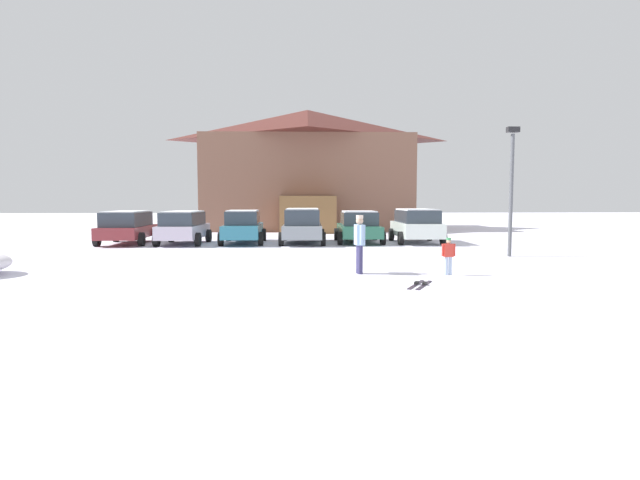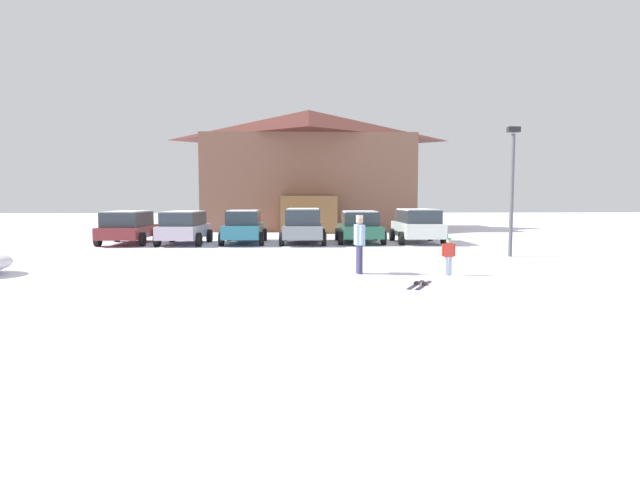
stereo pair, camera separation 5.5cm
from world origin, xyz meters
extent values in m
plane|color=white|center=(0.00, 0.00, 0.00)|extent=(160.00, 160.00, 0.00)
cube|color=brown|center=(1.06, 29.31, 3.31)|extent=(14.81, 10.22, 6.63)
pyramid|color=#51221D|center=(1.06, 29.31, 7.77)|extent=(15.42, 10.84, 2.29)
cube|color=brown|center=(0.90, 23.50, 1.20)|extent=(3.65, 1.90, 2.40)
cube|color=maroon|center=(-8.08, 15.74, 0.60)|extent=(1.96, 4.41, 0.55)
cube|color=#2D3842|center=(-8.08, 15.66, 1.20)|extent=(1.71, 3.36, 0.67)
cube|color=white|center=(-8.08, 15.66, 1.57)|extent=(1.60, 3.19, 0.06)
cylinder|color=black|center=(-9.11, 17.07, 0.32)|extent=(0.24, 0.65, 0.64)
cylinder|color=black|center=(-7.13, 17.12, 0.32)|extent=(0.24, 0.65, 0.64)
cylinder|color=black|center=(-9.03, 14.37, 0.32)|extent=(0.24, 0.65, 0.64)
cylinder|color=black|center=(-7.05, 14.42, 0.32)|extent=(0.24, 0.65, 0.64)
cube|color=silver|center=(-5.34, 15.41, 0.62)|extent=(1.86, 4.11, 0.61)
cube|color=#2D3842|center=(-5.34, 15.33, 1.23)|extent=(1.62, 3.13, 0.61)
cube|color=white|center=(-5.34, 15.33, 1.57)|extent=(1.51, 2.97, 0.06)
cylinder|color=black|center=(-6.24, 16.69, 0.32)|extent=(0.24, 0.65, 0.64)
cylinder|color=black|center=(-4.36, 16.64, 0.32)|extent=(0.24, 0.65, 0.64)
cylinder|color=black|center=(-6.31, 14.18, 0.32)|extent=(0.24, 0.65, 0.64)
cylinder|color=black|center=(-4.44, 14.12, 0.32)|extent=(0.24, 0.65, 0.64)
cube|color=teal|center=(-2.53, 15.83, 0.63)|extent=(1.72, 4.67, 0.61)
cube|color=#2D3842|center=(-2.53, 15.60, 1.25)|extent=(1.51, 2.43, 0.64)
cube|color=white|center=(-2.53, 15.60, 1.60)|extent=(1.41, 2.31, 0.06)
cylinder|color=black|center=(-3.45, 17.28, 0.32)|extent=(0.22, 0.64, 0.64)
cylinder|color=black|center=(-1.61, 17.29, 0.32)|extent=(0.22, 0.64, 0.64)
cylinder|color=black|center=(-3.44, 14.38, 0.32)|extent=(0.22, 0.64, 0.64)
cylinder|color=black|center=(-1.60, 14.39, 0.32)|extent=(0.22, 0.64, 0.64)
cube|color=gray|center=(0.38, 15.62, 0.63)|extent=(1.99, 4.63, 0.62)
cube|color=#2D3842|center=(0.38, 15.53, 1.30)|extent=(1.73, 3.53, 0.72)
cube|color=white|center=(0.38, 15.53, 1.69)|extent=(1.62, 3.35, 0.06)
cylinder|color=black|center=(-0.54, 17.07, 0.32)|extent=(0.24, 0.65, 0.64)
cylinder|color=black|center=(1.41, 17.00, 0.32)|extent=(0.24, 0.65, 0.64)
cylinder|color=black|center=(-0.65, 14.24, 0.32)|extent=(0.24, 0.65, 0.64)
cylinder|color=black|center=(1.30, 14.17, 0.32)|extent=(0.24, 0.65, 0.64)
cube|color=#27634B|center=(3.18, 15.97, 0.60)|extent=(2.03, 4.65, 0.56)
cube|color=#2D3842|center=(3.18, 15.74, 1.20)|extent=(1.74, 2.44, 0.65)
cube|color=white|center=(3.18, 15.74, 1.55)|extent=(1.62, 2.31, 0.06)
cylinder|color=black|center=(2.21, 17.43, 0.32)|extent=(0.24, 0.65, 0.64)
cylinder|color=black|center=(4.24, 17.37, 0.32)|extent=(0.24, 0.65, 0.64)
cylinder|color=black|center=(2.12, 14.58, 0.32)|extent=(0.24, 0.65, 0.64)
cylinder|color=black|center=(4.16, 14.52, 0.32)|extent=(0.24, 0.65, 0.64)
cube|color=silver|center=(6.04, 15.68, 0.67)|extent=(2.01, 4.37, 0.69)
cube|color=#2D3842|center=(6.03, 15.60, 1.32)|extent=(1.75, 3.33, 0.61)
cube|color=white|center=(6.03, 15.60, 1.65)|extent=(1.63, 3.16, 0.06)
cylinder|color=black|center=(5.07, 17.05, 0.32)|extent=(0.24, 0.65, 0.64)
cylinder|color=black|center=(7.08, 16.99, 0.32)|extent=(0.24, 0.65, 0.64)
cylinder|color=black|center=(4.99, 14.38, 0.32)|extent=(0.24, 0.65, 0.64)
cylinder|color=black|center=(7.00, 14.32, 0.32)|extent=(0.24, 0.65, 0.64)
cylinder|color=#36325B|center=(1.76, 5.31, 0.41)|extent=(0.15, 0.15, 0.82)
cylinder|color=#36325B|center=(1.78, 5.14, 0.41)|extent=(0.15, 0.15, 0.82)
cube|color=#94B4D8|center=(1.77, 5.23, 1.11)|extent=(0.28, 0.42, 0.58)
cylinder|color=#94B4D8|center=(1.75, 5.48, 1.12)|extent=(0.11, 0.11, 0.55)
cylinder|color=#94B4D8|center=(1.79, 4.97, 1.12)|extent=(0.11, 0.11, 0.55)
sphere|color=tan|center=(1.77, 5.23, 1.50)|extent=(0.21, 0.21, 0.21)
cylinder|color=beige|center=(1.77, 5.23, 1.62)|extent=(0.20, 0.20, 0.10)
cylinder|color=#9FB6D5|center=(4.15, 4.80, 0.26)|extent=(0.09, 0.09, 0.51)
cylinder|color=#9FB6D5|center=(4.27, 4.80, 0.26)|extent=(0.09, 0.09, 0.51)
cube|color=red|center=(4.21, 4.80, 0.70)|extent=(0.25, 0.15, 0.36)
cylinder|color=red|center=(4.05, 4.80, 0.71)|extent=(0.07, 0.07, 0.35)
cylinder|color=red|center=(4.37, 4.80, 0.71)|extent=(0.07, 0.07, 0.35)
sphere|color=tan|center=(4.21, 4.80, 0.94)|extent=(0.13, 0.13, 0.13)
cylinder|color=#3A9154|center=(4.21, 4.80, 1.02)|extent=(0.13, 0.13, 0.06)
cube|color=#2A212E|center=(3.08, 3.12, 0.01)|extent=(0.74, 1.31, 0.02)
cube|color=black|center=(3.10, 3.16, 0.05)|extent=(0.16, 0.21, 0.06)
cube|color=#2A212E|center=(2.90, 3.21, 0.01)|extent=(0.74, 1.31, 0.02)
cube|color=black|center=(2.93, 3.25, 0.05)|extent=(0.16, 0.21, 0.06)
cylinder|color=#515459|center=(7.99, 9.34, 2.27)|extent=(0.14, 0.14, 4.54)
cube|color=#232326|center=(7.99, 9.34, 4.69)|extent=(0.44, 0.24, 0.20)
camera|label=1|loc=(-0.15, -8.80, 2.06)|focal=28.00mm
camera|label=2|loc=(-0.10, -8.80, 2.06)|focal=28.00mm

